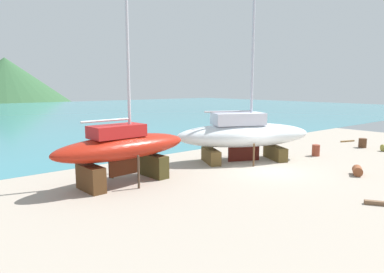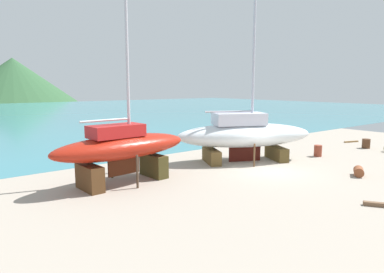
{
  "view_description": "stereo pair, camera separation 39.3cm",
  "coord_description": "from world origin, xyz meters",
  "px_view_note": "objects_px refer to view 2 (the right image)",
  "views": [
    {
      "loc": [
        -16.25,
        -12.38,
        5.08
      ],
      "look_at": [
        -3.58,
        3.04,
        2.1
      ],
      "focal_mm": 31.42,
      "sensor_mm": 36.0,
      "label": 1
    },
    {
      "loc": [
        -15.94,
        -12.63,
        5.08
      ],
      "look_at": [
        -3.58,
        3.04,
        2.1
      ],
      "focal_mm": 31.42,
      "sensor_mm": 36.0,
      "label": 2
    }
  ],
  "objects_px": {
    "sailboat_small_center": "(245,134)",
    "barrel_blue_faded": "(318,151)",
    "worker": "(251,136)",
    "barrel_tipped_right": "(366,144)",
    "barrel_by_slipway": "(359,171)",
    "sailboat_large_starboard": "(123,147)"
  },
  "relations": [
    {
      "from": "sailboat_small_center",
      "to": "barrel_blue_faded",
      "type": "bearing_deg",
      "value": 3.26
    },
    {
      "from": "worker",
      "to": "barrel_tipped_right",
      "type": "relative_size",
      "value": 2.11
    },
    {
      "from": "barrel_by_slipway",
      "to": "sailboat_large_starboard",
      "type": "bearing_deg",
      "value": 147.68
    },
    {
      "from": "sailboat_large_starboard",
      "to": "barrel_tipped_right",
      "type": "xyz_separation_m",
      "value": [
        20.51,
        -3.25,
        -1.53
      ]
    },
    {
      "from": "sailboat_small_center",
      "to": "barrel_by_slipway",
      "type": "xyz_separation_m",
      "value": [
        2.32,
        -6.72,
        -1.61
      ]
    },
    {
      "from": "sailboat_small_center",
      "to": "barrel_blue_faded",
      "type": "height_order",
      "value": "sailboat_small_center"
    },
    {
      "from": "sailboat_small_center",
      "to": "barrel_by_slipway",
      "type": "height_order",
      "value": "sailboat_small_center"
    },
    {
      "from": "barrel_blue_faded",
      "to": "barrel_by_slipway",
      "type": "distance_m",
      "value": 5.48
    },
    {
      "from": "worker",
      "to": "barrel_tipped_right",
      "type": "xyz_separation_m",
      "value": [
        6.69,
        -6.7,
        -0.46
      ]
    },
    {
      "from": "worker",
      "to": "barrel_tipped_right",
      "type": "height_order",
      "value": "worker"
    },
    {
      "from": "sailboat_small_center",
      "to": "barrel_blue_faded",
      "type": "relative_size",
      "value": 17.37
    },
    {
      "from": "sailboat_small_center",
      "to": "sailboat_large_starboard",
      "type": "relative_size",
      "value": 1.19
    },
    {
      "from": "barrel_tipped_right",
      "to": "barrel_by_slipway",
      "type": "distance_m",
      "value": 10.06
    },
    {
      "from": "worker",
      "to": "barrel_blue_faded",
      "type": "relative_size",
      "value": 1.98
    },
    {
      "from": "sailboat_small_center",
      "to": "barrel_tipped_right",
      "type": "relative_size",
      "value": 18.54
    },
    {
      "from": "barrel_tipped_right",
      "to": "barrel_by_slipway",
      "type": "relative_size",
      "value": 0.85
    },
    {
      "from": "barrel_blue_faded",
      "to": "sailboat_small_center",
      "type": "bearing_deg",
      "value": 157.73
    },
    {
      "from": "sailboat_large_starboard",
      "to": "barrel_by_slipway",
      "type": "distance_m",
      "value": 13.37
    },
    {
      "from": "sailboat_large_starboard",
      "to": "barrel_tipped_right",
      "type": "bearing_deg",
      "value": -12.81
    },
    {
      "from": "sailboat_large_starboard",
      "to": "barrel_tipped_right",
      "type": "distance_m",
      "value": 20.82
    },
    {
      "from": "sailboat_small_center",
      "to": "barrel_by_slipway",
      "type": "relative_size",
      "value": 15.85
    },
    {
      "from": "sailboat_large_starboard",
      "to": "worker",
      "type": "distance_m",
      "value": 14.28
    }
  ]
}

